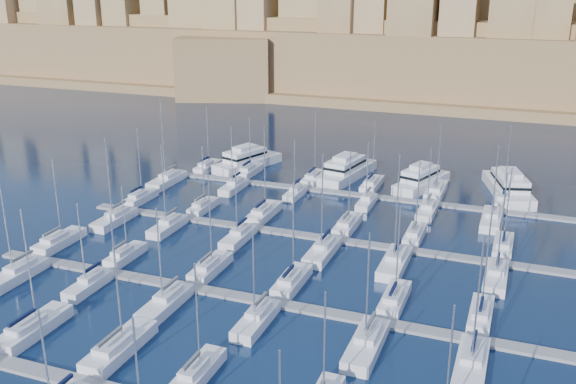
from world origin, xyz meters
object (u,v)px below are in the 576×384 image
at_px(motor_yacht_c, 421,180).
at_px(motor_yacht_d, 509,186).
at_px(sailboat_2, 119,347).
at_px(motor_yacht_b, 346,170).
at_px(motor_yacht_a, 247,160).

height_order(motor_yacht_c, motor_yacht_d, same).
height_order(sailboat_2, motor_yacht_b, sailboat_2).
bearing_deg(sailboat_2, motor_yacht_d, 62.63).
relative_size(motor_yacht_a, motor_yacht_c, 1.09).
xyz_separation_m(motor_yacht_a, motor_yacht_d, (52.71, 0.95, 0.00)).
relative_size(motor_yacht_b, motor_yacht_d, 0.96).
bearing_deg(motor_yacht_b, motor_yacht_d, 0.60).
bearing_deg(sailboat_2, motor_yacht_c, 73.33).
distance_m(motor_yacht_b, motor_yacht_d, 31.09).
bearing_deg(motor_yacht_d, sailboat_2, -117.37).
bearing_deg(motor_yacht_b, sailboat_2, -94.35).
xyz_separation_m(motor_yacht_c, motor_yacht_d, (15.84, 1.63, 0.00)).
distance_m(motor_yacht_a, motor_yacht_d, 52.72).
height_order(sailboat_2, motor_yacht_c, sailboat_2).
xyz_separation_m(sailboat_2, motor_yacht_b, (5.32, 70.02, 0.95)).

